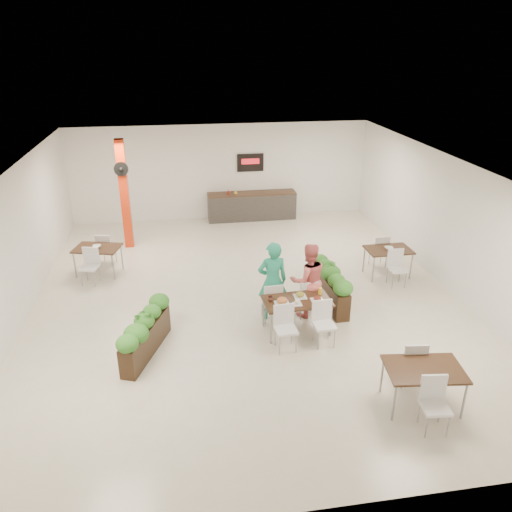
{
  "coord_description": "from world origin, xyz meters",
  "views": [
    {
      "loc": [
        -1.45,
        -10.53,
        5.75
      ],
      "look_at": [
        0.24,
        -0.03,
        1.1
      ],
      "focal_mm": 35.0,
      "sensor_mm": 36.0,
      "label": 1
    }
  ],
  "objects_px": {
    "main_table": "(297,305)",
    "diner_man": "(272,281)",
    "side_table_c": "(424,374)",
    "planter_right": "(330,283)",
    "planter_left": "(145,331)",
    "side_table_b": "(388,253)",
    "diner_woman": "(308,280)",
    "red_column": "(124,193)",
    "service_counter": "(252,205)",
    "side_table_a": "(98,252)"
  },
  "relations": [
    {
      "from": "main_table",
      "to": "diner_man",
      "type": "height_order",
      "value": "diner_man"
    },
    {
      "from": "side_table_c",
      "to": "planter_right",
      "type": "bearing_deg",
      "value": 104.03
    },
    {
      "from": "diner_man",
      "to": "planter_left",
      "type": "bearing_deg",
      "value": 16.32
    },
    {
      "from": "diner_man",
      "to": "side_table_b",
      "type": "relative_size",
      "value": 1.12
    },
    {
      "from": "diner_woman",
      "to": "planter_left",
      "type": "relative_size",
      "value": 0.95
    },
    {
      "from": "diner_woman",
      "to": "side_table_c",
      "type": "bearing_deg",
      "value": 105.94
    },
    {
      "from": "red_column",
      "to": "planter_left",
      "type": "height_order",
      "value": "red_column"
    },
    {
      "from": "planter_left",
      "to": "side_table_c",
      "type": "distance_m",
      "value": 5.19
    },
    {
      "from": "red_column",
      "to": "planter_left",
      "type": "xyz_separation_m",
      "value": [
        0.73,
        -5.75,
        -1.14
      ]
    },
    {
      "from": "red_column",
      "to": "diner_woman",
      "type": "height_order",
      "value": "red_column"
    },
    {
      "from": "red_column",
      "to": "diner_woman",
      "type": "relative_size",
      "value": 1.86
    },
    {
      "from": "main_table",
      "to": "planter_left",
      "type": "distance_m",
      "value": 3.12
    },
    {
      "from": "side_table_b",
      "to": "red_column",
      "type": "bearing_deg",
      "value": 154.55
    },
    {
      "from": "service_counter",
      "to": "side_table_a",
      "type": "distance_m",
      "value": 5.93
    },
    {
      "from": "diner_man",
      "to": "planter_right",
      "type": "bearing_deg",
      "value": -165.41
    },
    {
      "from": "diner_man",
      "to": "planter_right",
      "type": "distance_m",
      "value": 1.59
    },
    {
      "from": "planter_right",
      "to": "side_table_c",
      "type": "bearing_deg",
      "value": -82.79
    },
    {
      "from": "red_column",
      "to": "service_counter",
      "type": "xyz_separation_m",
      "value": [
        4.0,
        1.86,
        -1.15
      ]
    },
    {
      "from": "side_table_b",
      "to": "main_table",
      "type": "bearing_deg",
      "value": -143.14
    },
    {
      "from": "diner_man",
      "to": "side_table_a",
      "type": "bearing_deg",
      "value": -39.21
    },
    {
      "from": "red_column",
      "to": "side_table_a",
      "type": "height_order",
      "value": "red_column"
    },
    {
      "from": "diner_woman",
      "to": "planter_left",
      "type": "xyz_separation_m",
      "value": [
        -3.51,
        -0.97,
        -0.35
      ]
    },
    {
      "from": "diner_man",
      "to": "side_table_b",
      "type": "bearing_deg",
      "value": -157.27
    },
    {
      "from": "red_column",
      "to": "main_table",
      "type": "height_order",
      "value": "red_column"
    },
    {
      "from": "planter_right",
      "to": "side_table_b",
      "type": "xyz_separation_m",
      "value": [
        1.91,
        1.18,
        0.12
      ]
    },
    {
      "from": "main_table",
      "to": "diner_woman",
      "type": "height_order",
      "value": "diner_woman"
    },
    {
      "from": "main_table",
      "to": "side_table_a",
      "type": "relative_size",
      "value": 1.01
    },
    {
      "from": "side_table_c",
      "to": "main_table",
      "type": "bearing_deg",
      "value": 127.56
    },
    {
      "from": "red_column",
      "to": "service_counter",
      "type": "relative_size",
      "value": 1.07
    },
    {
      "from": "red_column",
      "to": "diner_woman",
      "type": "distance_m",
      "value": 6.44
    },
    {
      "from": "diner_man",
      "to": "red_column",
      "type": "bearing_deg",
      "value": -57.56
    },
    {
      "from": "service_counter",
      "to": "diner_woman",
      "type": "distance_m",
      "value": 6.66
    },
    {
      "from": "side_table_a",
      "to": "diner_man",
      "type": "bearing_deg",
      "value": -21.45
    },
    {
      "from": "main_table",
      "to": "side_table_b",
      "type": "distance_m",
      "value": 3.78
    },
    {
      "from": "side_table_c",
      "to": "diner_man",
      "type": "bearing_deg",
      "value": 127.57
    },
    {
      "from": "red_column",
      "to": "diner_man",
      "type": "xyz_separation_m",
      "value": [
        3.44,
        -4.78,
        -0.73
      ]
    },
    {
      "from": "diner_man",
      "to": "diner_woman",
      "type": "distance_m",
      "value": 0.8
    },
    {
      "from": "diner_woman",
      "to": "planter_right",
      "type": "bearing_deg",
      "value": -147.91
    },
    {
      "from": "main_table",
      "to": "side_table_a",
      "type": "xyz_separation_m",
      "value": [
        -4.48,
        3.62,
        -0.01
      ]
    },
    {
      "from": "red_column",
      "to": "planter_right",
      "type": "distance_m",
      "value": 6.63
    },
    {
      "from": "red_column",
      "to": "planter_left",
      "type": "bearing_deg",
      "value": -82.72
    },
    {
      "from": "planter_right",
      "to": "planter_left",
      "type": "bearing_deg",
      "value": -160.96
    },
    {
      "from": "main_table",
      "to": "side_table_a",
      "type": "distance_m",
      "value": 5.76
    },
    {
      "from": "planter_left",
      "to": "side_table_b",
      "type": "bearing_deg",
      "value": 23.27
    },
    {
      "from": "main_table",
      "to": "side_table_b",
      "type": "bearing_deg",
      "value": 37.66
    },
    {
      "from": "service_counter",
      "to": "diner_man",
      "type": "bearing_deg",
      "value": -94.76
    },
    {
      "from": "side_table_c",
      "to": "diner_woman",
      "type": "bearing_deg",
      "value": 116.09
    },
    {
      "from": "diner_woman",
      "to": "side_table_a",
      "type": "bearing_deg",
      "value": -34.51
    },
    {
      "from": "planter_left",
      "to": "red_column",
      "type": "bearing_deg",
      "value": 97.28
    },
    {
      "from": "service_counter",
      "to": "planter_left",
      "type": "xyz_separation_m",
      "value": [
        -3.26,
        -7.61,
        0.02
      ]
    }
  ]
}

